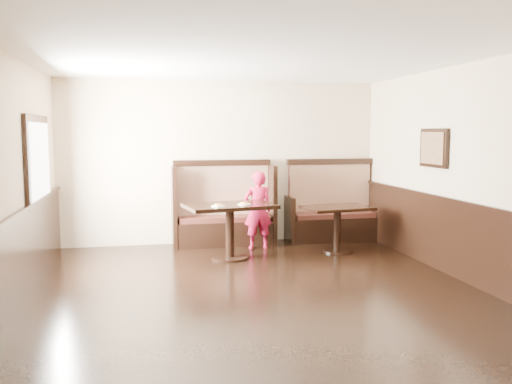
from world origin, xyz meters
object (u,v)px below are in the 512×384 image
object	(u,v)px
booth_main	(223,214)
child	(258,210)
booth_neighbor	(331,213)
table_neighbor	(337,218)
table_main	(230,217)

from	to	relation	value
booth_main	child	size ratio (longest dim) A/B	1.36
booth_neighbor	table_neighbor	bearing A→B (deg)	-104.05
booth_neighbor	child	distance (m)	1.52
table_neighbor	child	size ratio (longest dim) A/B	0.89
booth_main	booth_neighbor	xyz separation A→B (m)	(1.95, -0.00, -0.05)
booth_main	table_main	distance (m)	1.09
table_main	child	distance (m)	0.85
table_main	booth_main	bearing A→B (deg)	76.27
booth_main	booth_neighbor	distance (m)	1.95
booth_neighbor	child	world-z (taller)	booth_neighbor
booth_main	booth_neighbor	bearing A→B (deg)	-0.05
booth_main	table_neighbor	xyz separation A→B (m)	(1.71, -0.95, 0.02)
table_main	table_neighbor	xyz separation A→B (m)	(1.77, 0.14, -0.09)
booth_main	table_neighbor	size ratio (longest dim) A/B	1.52
booth_neighbor	child	bearing A→B (deg)	-162.56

